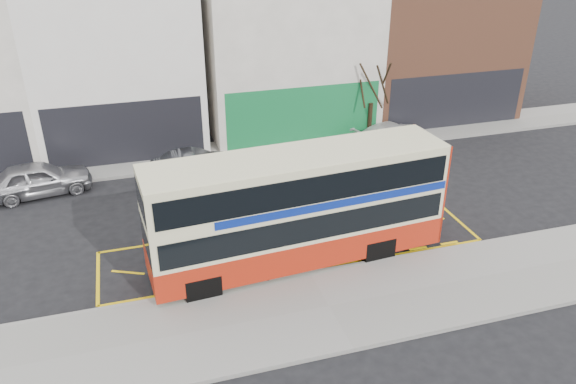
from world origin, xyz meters
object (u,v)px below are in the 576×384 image
object	(u,v)px
double_decker_bus	(299,207)
street_tree_right	(373,71)
bus_stop_post	(268,230)
car_silver	(38,179)
car_grey	(196,165)
car_white	(392,135)

from	to	relation	value
double_decker_bus	street_tree_right	distance (m)	12.74
double_decker_bus	bus_stop_post	distance (m)	1.69
car_silver	car_grey	world-z (taller)	car_silver
car_silver	car_grey	xyz separation A→B (m)	(6.86, -0.26, -0.09)
street_tree_right	car_grey	bearing A→B (deg)	-166.62
bus_stop_post	car_silver	size ratio (longest dim) A/B	0.74
double_decker_bus	street_tree_right	bearing A→B (deg)	50.43
bus_stop_post	car_grey	bearing A→B (deg)	102.67
double_decker_bus	car_silver	world-z (taller)	double_decker_bus
bus_stop_post	car_white	size ratio (longest dim) A/B	0.71
bus_stop_post	car_silver	distance (m)	12.30
bus_stop_post	street_tree_right	world-z (taller)	street_tree_right
bus_stop_post	street_tree_right	size ratio (longest dim) A/B	0.60
double_decker_bus	bus_stop_post	bearing A→B (deg)	-146.89
car_silver	car_white	xyz separation A→B (m)	(17.30, 0.59, -0.09)
double_decker_bus	car_silver	size ratio (longest dim) A/B	2.37
car_silver	car_white	world-z (taller)	car_silver
car_grey	car_white	distance (m)	10.48
double_decker_bus	car_white	xyz separation A→B (m)	(7.98, 8.83, -1.51)
double_decker_bus	street_tree_right	xyz separation A→B (m)	(7.32, 10.31, 1.57)
bus_stop_post	street_tree_right	bearing A→B (deg)	58.11
double_decker_bus	car_white	bearing A→B (deg)	43.73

